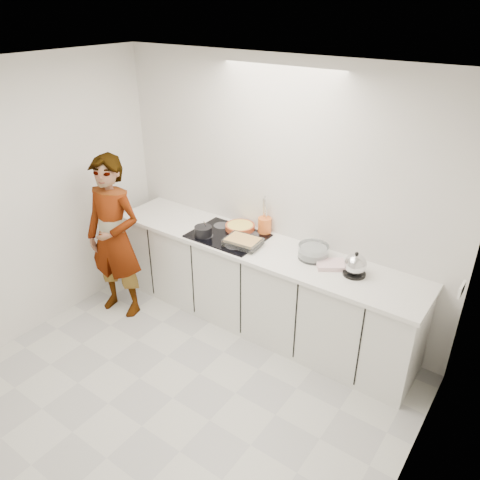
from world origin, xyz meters
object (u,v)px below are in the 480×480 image
Objects in this scene: saucepan at (203,231)px; kettle at (355,265)px; hob at (228,236)px; cook at (114,238)px; mixing_bowl at (313,252)px; baking_dish at (243,241)px; tart_dish at (240,227)px; utensil_crock at (265,226)px.

saucepan is 1.51m from kettle.
cook reaches higher than hob.
mixing_bowl reaches higher than hob.
kettle is (1.31, 0.05, 0.09)m from hob.
baking_dish is 1.32m from cook.
kettle is (1.29, -0.13, 0.05)m from tart_dish.
cook is at bearing -148.97° from saucepan.
kettle is at bearing -5.72° from tart_dish.
utensil_crock reaches higher than hob.
hob is at bearing 162.15° from baking_dish.
kettle reaches higher than baking_dish.
tart_dish is at bearing 28.34° from cook.
cook is (-1.85, -0.72, -0.11)m from mixing_bowl.
saucepan reaches higher than tart_dish.
cook is (-1.21, -0.54, -0.10)m from baking_dish.
hob is 2.39× the size of tart_dish.
kettle is at bearing 7.55° from saucepan.
baking_dish is 0.21× the size of cook.
cook reaches higher than mixing_bowl.
saucepan is 0.13× the size of cook.
tart_dish is (0.02, 0.18, 0.03)m from hob.
utensil_crock is (-0.63, 0.16, 0.02)m from mixing_bowl.
utensil_crock is at bearing 168.25° from kettle.
utensil_crock is (0.02, 0.35, 0.03)m from baking_dish.
saucepan is 0.98× the size of kettle.
hob is 3.25× the size of kettle.
hob is 4.32× the size of utensil_crock.
baking_dish is 0.97× the size of mixing_bowl.
hob is 0.38m from utensil_crock.
hob is 0.42× the size of cook.
saucepan is (-0.21, -0.33, 0.02)m from tart_dish.
kettle is 1.07m from utensil_crock.
saucepan is 0.60× the size of mixing_bowl.
mixing_bowl is 0.65m from utensil_crock.
saucepan is at bearing -166.72° from mixing_bowl.
hob is 2.04× the size of baking_dish.
tart_dish is 0.26m from utensil_crock.
mixing_bowl is 2.17× the size of utensil_crock.
baking_dish is 2.12× the size of utensil_crock.
saucepan reaches higher than baking_dish.
utensil_crock is 0.10× the size of cook.
hob is 1.15m from cook.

